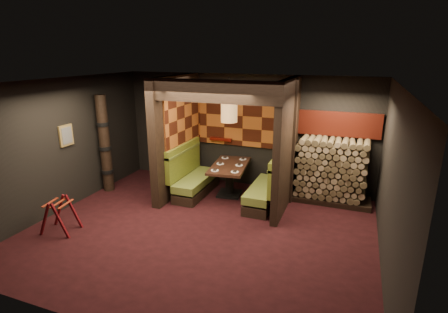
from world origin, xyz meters
TOP-DOWN VIEW (x-y plane):
  - floor at (0.00, 0.00)m, footprint 6.50×5.50m
  - ceiling at (0.00, 0.00)m, footprint 6.50×5.50m
  - wall_back at (0.00, 2.76)m, footprint 6.50×0.02m
  - wall_front at (0.00, -2.76)m, footprint 6.50×0.02m
  - wall_left at (-3.26, 0.00)m, footprint 0.02×5.50m
  - wall_right at (3.26, 0.00)m, footprint 0.02×5.50m
  - partition_left at (-1.35, 1.65)m, footprint 0.20×2.20m
  - partition_right at (1.30, 1.70)m, footprint 0.15×2.10m
  - header_beam at (-0.02, 0.70)m, footprint 2.85×0.18m
  - tapa_back_panel at (-0.02, 2.71)m, footprint 2.40×0.06m
  - tapa_side_panel at (-1.23, 1.82)m, footprint 0.04×1.85m
  - lacquer_shelf at (-0.60, 2.65)m, footprint 0.60×0.12m
  - booth_bench_left at (-0.96, 1.65)m, footprint 0.68×1.60m
  - booth_bench_right at (0.93, 1.65)m, footprint 0.68×1.60m
  - dining_table at (-0.08, 1.88)m, footprint 0.98×1.56m
  - place_settings at (-0.08, 1.88)m, footprint 0.77×1.24m
  - pendant_lamp at (-0.08, 1.83)m, footprint 0.38×0.38m
  - framed_picture at (-3.22, 0.10)m, footprint 0.05×0.36m
  - luggage_rack at (-2.52, -0.99)m, footprint 0.73×0.57m
  - totem_column at (-3.05, 1.10)m, footprint 0.31×0.31m
  - firewood_stack at (2.29, 2.35)m, footprint 1.73×0.70m
  - mosaic_header at (2.29, 2.68)m, footprint 1.83×0.10m
  - bay_front_post at (1.39, 1.96)m, footprint 0.08×0.08m

SIDE VIEW (x-z plane):
  - floor at x=0.00m, z-range -0.02..0.00m
  - luggage_rack at x=-2.52m, z-range 0.00..0.72m
  - booth_bench_left at x=-0.96m, z-range -0.17..0.97m
  - booth_bench_right at x=0.93m, z-range -0.17..0.97m
  - dining_table at x=-0.08m, z-range 0.15..0.93m
  - firewood_stack at x=2.29m, z-range 0.00..1.50m
  - place_settings at x=-0.08m, z-range 0.77..0.80m
  - lacquer_shelf at x=-0.60m, z-range 1.15..1.21m
  - totem_column at x=-3.05m, z-range -0.01..2.39m
  - wall_back at x=0.00m, z-range 0.00..2.85m
  - wall_front at x=0.00m, z-range 0.00..2.85m
  - wall_left at x=-3.26m, z-range 0.00..2.85m
  - wall_right at x=3.26m, z-range 0.00..2.85m
  - partition_left at x=-1.35m, z-range 0.00..2.85m
  - partition_right at x=1.30m, z-range 0.00..2.85m
  - bay_front_post at x=1.39m, z-range 0.00..2.85m
  - framed_picture at x=-3.22m, z-range 1.39..1.85m
  - mosaic_header at x=2.29m, z-range 1.50..2.06m
  - tapa_back_panel at x=-0.02m, z-range 1.04..2.60m
  - tapa_side_panel at x=-1.23m, z-range 1.12..2.58m
  - pendant_lamp at x=-0.08m, z-range 1.53..2.56m
  - header_beam at x=-0.02m, z-range 2.41..2.85m
  - ceiling at x=0.00m, z-range 2.85..2.87m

